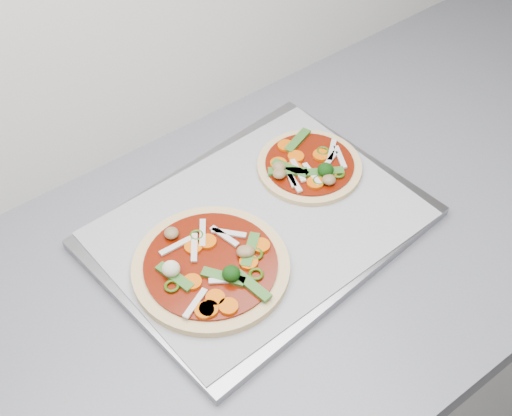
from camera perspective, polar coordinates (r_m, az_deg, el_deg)
base_cabinet at (r=1.68m, az=18.54°, el=-3.10°), size 3.60×0.60×0.86m
baking_tray at (r=1.01m, az=0.27°, el=-1.55°), size 0.47×0.37×0.01m
parchment at (r=1.00m, az=0.28°, el=-1.25°), size 0.44×0.33×0.00m
pizza_left at (r=0.94m, az=-3.58°, el=-4.71°), size 0.23×0.23×0.04m
pizza_right at (r=1.07m, az=4.26°, el=3.36°), size 0.18×0.18×0.03m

